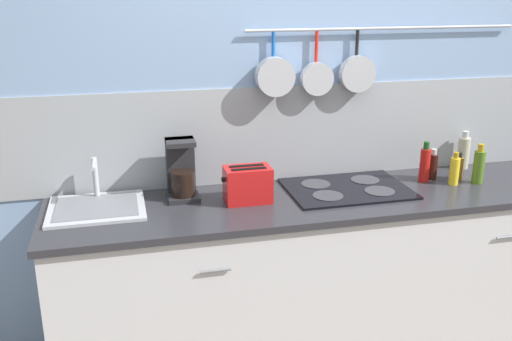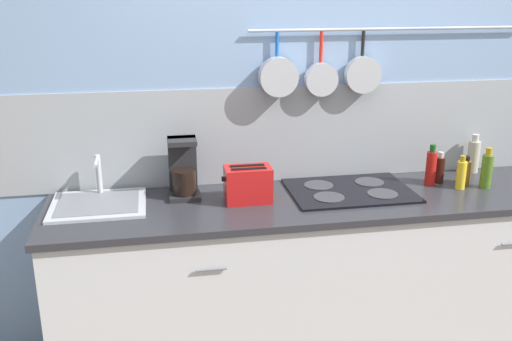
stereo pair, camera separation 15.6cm
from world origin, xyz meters
The scene contains 14 objects.
ground_plane centered at (0.00, 0.00, 0.00)m, with size 12.00×12.00×0.00m, color brown.
wall_back centered at (0.00, 0.35, 1.27)m, with size 7.20×0.16×2.60m.
cabinet_base centered at (0.00, 0.00, 0.42)m, with size 3.01×0.60×0.85m.
countertop centered at (0.00, 0.00, 0.86)m, with size 3.05×0.63×0.03m.
sink_basin centered at (-1.26, 0.10, 0.90)m, with size 0.45×0.40×0.22m.
coffee_maker centered at (-0.84, 0.18, 1.01)m, with size 0.16×0.19×0.30m.
toaster centered at (-0.53, 0.03, 0.97)m, with size 0.25×0.14×0.18m.
cooktop centered at (0.02, 0.07, 0.89)m, with size 0.63×0.46×0.01m.
bottle_hot_sauce centered at (0.48, 0.10, 0.98)m, with size 0.06×0.06×0.22m.
bottle_dish_soap centered at (0.55, 0.12, 0.96)m, with size 0.05×0.05×0.17m.
bottle_sesame_oil centered at (0.61, 0.01, 0.96)m, with size 0.05×0.05×0.18m.
bottle_vinegar centered at (0.68, 0.08, 0.95)m, with size 0.06×0.06×0.15m.
bottle_olive_oil centered at (0.75, 0.00, 0.98)m, with size 0.06×0.06×0.22m.
bottle_cooking_wine centered at (0.82, 0.26, 0.98)m, with size 0.07×0.07×0.22m.
Camera 1 is at (-1.12, -2.56, 1.91)m, focal length 40.00 mm.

